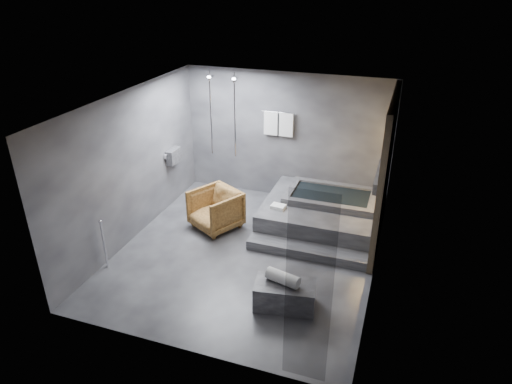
% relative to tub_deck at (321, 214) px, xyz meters
% --- Properties ---
extents(room, '(5.00, 5.04, 2.82)m').
position_rel_tub_deck_xyz_m(room, '(-0.65, -1.21, 1.48)').
color(room, '#2A2A2C').
rests_on(room, ground).
extents(tub_deck, '(2.20, 2.00, 0.50)m').
position_rel_tub_deck_xyz_m(tub_deck, '(0.00, 0.00, 0.00)').
color(tub_deck, '#2E2E31').
rests_on(tub_deck, ground).
extents(tub_step, '(2.20, 0.36, 0.18)m').
position_rel_tub_deck_xyz_m(tub_step, '(0.00, -1.18, -0.16)').
color(tub_step, '#2E2E31').
rests_on(tub_step, ground).
extents(concrete_bench, '(0.98, 0.64, 0.41)m').
position_rel_tub_deck_xyz_m(concrete_bench, '(-0.00, -2.63, -0.04)').
color(concrete_bench, '#2F2F31').
rests_on(concrete_bench, ground).
extents(driftwood_chair, '(1.16, 1.17, 0.79)m').
position_rel_tub_deck_xyz_m(driftwood_chair, '(-1.95, -0.78, 0.15)').
color(driftwood_chair, '#4D2F13').
rests_on(driftwood_chair, ground).
extents(rolled_towel, '(0.56, 0.32, 0.19)m').
position_rel_tub_deck_xyz_m(rolled_towel, '(-0.05, -2.62, 0.26)').
color(rolled_towel, white).
rests_on(rolled_towel, concrete_bench).
extents(deck_towel, '(0.29, 0.22, 0.07)m').
position_rel_tub_deck_xyz_m(deck_towel, '(-0.74, -0.51, 0.29)').
color(deck_towel, white).
rests_on(deck_towel, tub_deck).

